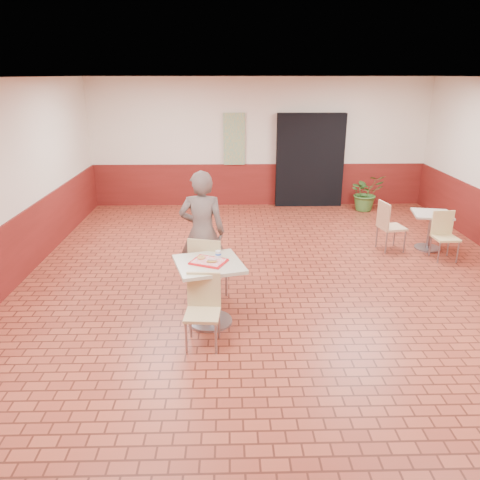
{
  "coord_description": "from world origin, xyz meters",
  "views": [
    {
      "loc": [
        -0.74,
        -6.2,
        3.03
      ],
      "look_at": [
        -0.59,
        -0.33,
        0.95
      ],
      "focal_mm": 35.0,
      "sensor_mm": 36.0,
      "label": 1
    }
  ],
  "objects_px": {
    "chair_main_back": "(207,267)",
    "paper_cup": "(218,254)",
    "chair_second_left": "(388,224)",
    "customer": "(202,232)",
    "potted_plant": "(366,192)",
    "chair_main_front": "(203,306)",
    "ring_donut": "(201,257)",
    "long_john_donut": "(212,261)",
    "main_table": "(209,283)",
    "serving_tray": "(209,262)",
    "second_table": "(431,225)",
    "chair_second_front": "(444,233)"
  },
  "relations": [
    {
      "from": "potted_plant",
      "to": "ring_donut",
      "type": "bearing_deg",
      "value": -124.65
    },
    {
      "from": "customer",
      "to": "potted_plant",
      "type": "relative_size",
      "value": 2.09
    },
    {
      "from": "long_john_donut",
      "to": "potted_plant",
      "type": "relative_size",
      "value": 0.16
    },
    {
      "from": "customer",
      "to": "potted_plant",
      "type": "distance_m",
      "value": 5.59
    },
    {
      "from": "chair_main_back",
      "to": "chair_second_left",
      "type": "height_order",
      "value": "chair_main_back"
    },
    {
      "from": "customer",
      "to": "serving_tray",
      "type": "xyz_separation_m",
      "value": [
        0.13,
        -0.98,
        -0.05
      ]
    },
    {
      "from": "chair_main_front",
      "to": "long_john_donut",
      "type": "bearing_deg",
      "value": 81.75
    },
    {
      "from": "main_table",
      "to": "chair_main_front",
      "type": "distance_m",
      "value": 0.49
    },
    {
      "from": "chair_main_back",
      "to": "ring_donut",
      "type": "distance_m",
      "value": 0.58
    },
    {
      "from": "customer",
      "to": "long_john_donut",
      "type": "relative_size",
      "value": 12.82
    },
    {
      "from": "second_table",
      "to": "chair_second_left",
      "type": "xyz_separation_m",
      "value": [
        -0.79,
        -0.05,
        0.05
      ]
    },
    {
      "from": "chair_main_front",
      "to": "customer",
      "type": "relative_size",
      "value": 0.48
    },
    {
      "from": "long_john_donut",
      "to": "chair_second_front",
      "type": "xyz_separation_m",
      "value": [
        3.92,
        2.22,
        -0.42
      ]
    },
    {
      "from": "customer",
      "to": "ring_donut",
      "type": "xyz_separation_m",
      "value": [
        0.03,
        -0.91,
        -0.02
      ]
    },
    {
      "from": "paper_cup",
      "to": "potted_plant",
      "type": "distance_m",
      "value": 6.15
    },
    {
      "from": "main_table",
      "to": "potted_plant",
      "type": "height_order",
      "value": "potted_plant"
    },
    {
      "from": "chair_main_back",
      "to": "ring_donut",
      "type": "height_order",
      "value": "chair_main_back"
    },
    {
      "from": "customer",
      "to": "main_table",
      "type": "bearing_deg",
      "value": 100.44
    },
    {
      "from": "ring_donut",
      "to": "chair_main_back",
      "type": "bearing_deg",
      "value": 84.13
    },
    {
      "from": "paper_cup",
      "to": "potted_plant",
      "type": "xyz_separation_m",
      "value": [
        3.35,
        5.13,
        -0.48
      ]
    },
    {
      "from": "chair_second_front",
      "to": "customer",
      "type": "bearing_deg",
      "value": -166.26
    },
    {
      "from": "main_table",
      "to": "serving_tray",
      "type": "distance_m",
      "value": 0.28
    },
    {
      "from": "long_john_donut",
      "to": "customer",
      "type": "bearing_deg",
      "value": 99.19
    },
    {
      "from": "main_table",
      "to": "paper_cup",
      "type": "bearing_deg",
      "value": 38.61
    },
    {
      "from": "chair_main_back",
      "to": "ring_donut",
      "type": "relative_size",
      "value": 9.43
    },
    {
      "from": "serving_tray",
      "to": "chair_second_left",
      "type": "distance_m",
      "value": 4.06
    },
    {
      "from": "chair_main_front",
      "to": "paper_cup",
      "type": "xyz_separation_m",
      "value": [
        0.17,
        0.57,
        0.43
      ]
    },
    {
      "from": "chair_second_front",
      "to": "second_table",
      "type": "bearing_deg",
      "value": 93.01
    },
    {
      "from": "chair_main_back",
      "to": "serving_tray",
      "type": "distance_m",
      "value": 0.62
    },
    {
      "from": "ring_donut",
      "to": "paper_cup",
      "type": "relative_size",
      "value": 1.12
    },
    {
      "from": "serving_tray",
      "to": "second_table",
      "type": "distance_m",
      "value": 4.73
    },
    {
      "from": "chair_main_back",
      "to": "serving_tray",
      "type": "relative_size",
      "value": 2.39
    },
    {
      "from": "chair_main_front",
      "to": "paper_cup",
      "type": "relative_size",
      "value": 9.25
    },
    {
      "from": "chair_second_left",
      "to": "main_table",
      "type": "bearing_deg",
      "value": 119.37
    },
    {
      "from": "chair_main_front",
      "to": "chair_second_front",
      "type": "relative_size",
      "value": 1.04
    },
    {
      "from": "chair_main_back",
      "to": "second_table",
      "type": "xyz_separation_m",
      "value": [
        3.97,
        2.08,
        -0.09
      ]
    },
    {
      "from": "chair_main_back",
      "to": "paper_cup",
      "type": "height_order",
      "value": "chair_main_back"
    },
    {
      "from": "serving_tray",
      "to": "chair_main_front",
      "type": "bearing_deg",
      "value": -96.69
    },
    {
      "from": "ring_donut",
      "to": "long_john_donut",
      "type": "bearing_deg",
      "value": -42.41
    },
    {
      "from": "chair_main_front",
      "to": "long_john_donut",
      "type": "xyz_separation_m",
      "value": [
        0.1,
        0.42,
        0.4
      ]
    },
    {
      "from": "long_john_donut",
      "to": "paper_cup",
      "type": "bearing_deg",
      "value": 62.83
    },
    {
      "from": "chair_main_back",
      "to": "second_table",
      "type": "bearing_deg",
      "value": -138.02
    },
    {
      "from": "chair_main_back",
      "to": "long_john_donut",
      "type": "bearing_deg",
      "value": 112.61
    },
    {
      "from": "serving_tray",
      "to": "long_john_donut",
      "type": "relative_size",
      "value": 2.94
    },
    {
      "from": "customer",
      "to": "long_john_donut",
      "type": "xyz_separation_m",
      "value": [
        0.17,
        -1.04,
        -0.02
      ]
    },
    {
      "from": "paper_cup",
      "to": "main_table",
      "type": "bearing_deg",
      "value": -141.39
    },
    {
      "from": "chair_main_front",
      "to": "serving_tray",
      "type": "height_order",
      "value": "chair_main_front"
    },
    {
      "from": "main_table",
      "to": "paper_cup",
      "type": "xyz_separation_m",
      "value": [
        0.12,
        0.09,
        0.35
      ]
    },
    {
      "from": "main_table",
      "to": "chair_main_front",
      "type": "height_order",
      "value": "chair_main_front"
    },
    {
      "from": "chair_main_front",
      "to": "customer",
      "type": "height_order",
      "value": "customer"
    }
  ]
}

